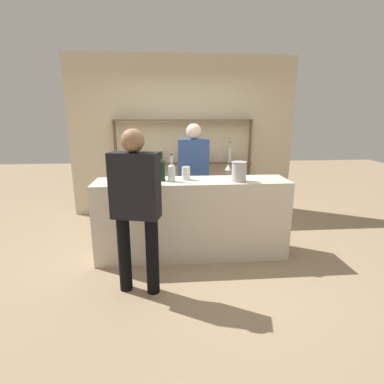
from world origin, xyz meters
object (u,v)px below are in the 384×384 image
at_px(ice_bucket, 239,172).
at_px(counter_bottle_0, 172,171).
at_px(customer_left, 136,201).
at_px(server_behind_counter, 194,171).
at_px(counter_bottle_1, 144,172).
at_px(cork_jar, 186,173).
at_px(counter_bottle_2, 162,169).
at_px(wine_glass, 228,167).

bearing_deg(ice_bucket, counter_bottle_0, 175.91).
bearing_deg(customer_left, counter_bottle_0, -11.80).
height_order(counter_bottle_0, server_behind_counter, server_behind_counter).
relative_size(counter_bottle_1, customer_left, 0.20).
relative_size(counter_bottle_1, cork_jar, 2.07).
distance_m(counter_bottle_2, wine_glass, 0.86).
bearing_deg(counter_bottle_2, customer_left, -107.20).
xyz_separation_m(wine_glass, server_behind_counter, (-0.40, 0.57, -0.15)).
bearing_deg(customer_left, wine_glass, -35.35).
height_order(counter_bottle_1, customer_left, customer_left).
xyz_separation_m(counter_bottle_1, wine_glass, (1.05, 0.27, -0.01)).
distance_m(cork_jar, server_behind_counter, 0.69).
relative_size(ice_bucket, server_behind_counter, 0.14).
distance_m(counter_bottle_1, customer_left, 0.68).
bearing_deg(counter_bottle_1, wine_glass, 14.33).
height_order(counter_bottle_1, ice_bucket, counter_bottle_1).
distance_m(customer_left, server_behind_counter, 1.65).
distance_m(wine_glass, server_behind_counter, 0.71).
height_order(wine_glass, server_behind_counter, server_behind_counter).
distance_m(counter_bottle_1, counter_bottle_2, 0.24).
relative_size(counter_bottle_2, wine_glass, 2.12).
bearing_deg(counter_bottle_2, counter_bottle_0, -24.02).
height_order(counter_bottle_2, cork_jar, counter_bottle_2).
xyz_separation_m(ice_bucket, server_behind_counter, (-0.48, 0.81, -0.14)).
xyz_separation_m(counter_bottle_0, counter_bottle_1, (-0.32, -0.08, 0.01)).
distance_m(counter_bottle_0, customer_left, 0.83).
bearing_deg(counter_bottle_2, wine_glass, 8.90).
distance_m(counter_bottle_0, counter_bottle_1, 0.33).
bearing_deg(counter_bottle_1, ice_bucket, 1.17).
height_order(counter_bottle_0, customer_left, customer_left).
xyz_separation_m(wine_glass, ice_bucket, (0.08, -0.25, -0.01)).
distance_m(counter_bottle_0, cork_jar, 0.21).
height_order(counter_bottle_0, wine_glass, counter_bottle_0).
bearing_deg(ice_bucket, cork_jar, 166.68).
distance_m(ice_bucket, server_behind_counter, 0.95).
relative_size(wine_glass, customer_left, 0.10).
bearing_deg(cork_jar, counter_bottle_2, -172.70).
height_order(wine_glass, ice_bucket, ice_bucket).
xyz_separation_m(counter_bottle_2, cork_jar, (0.30, 0.04, -0.06)).
distance_m(counter_bottle_1, wine_glass, 1.08).
height_order(counter_bottle_1, wine_glass, counter_bottle_1).
relative_size(counter_bottle_2, ice_bucket, 1.50).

